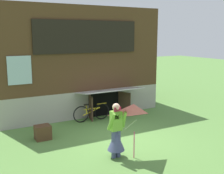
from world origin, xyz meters
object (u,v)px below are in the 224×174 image
(kite, at_px, (133,118))
(bicycle_yellow, at_px, (92,112))
(person, at_px, (116,135))
(wooden_crate, at_px, (43,132))

(kite, distance_m, bicycle_yellow, 4.41)
(person, height_order, kite, person)
(kite, distance_m, wooden_crate, 3.73)
(kite, xyz_separation_m, wooden_crate, (-1.76, 3.11, -1.07))
(kite, height_order, wooden_crate, kite)
(kite, height_order, bicycle_yellow, kite)
(kite, bearing_deg, bicycle_yellow, 81.06)
(kite, bearing_deg, wooden_crate, 119.60)
(wooden_crate, bearing_deg, kite, -60.40)
(person, bearing_deg, wooden_crate, 108.30)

